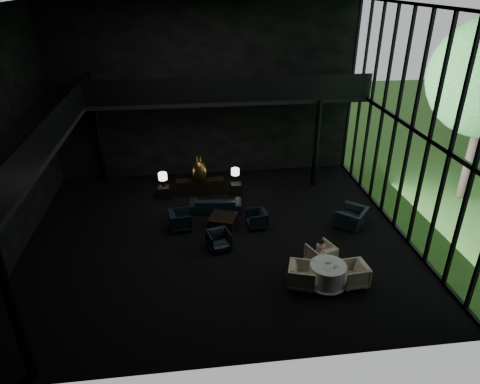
{
  "coord_description": "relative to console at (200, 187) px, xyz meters",
  "views": [
    {
      "loc": [
        -0.87,
        -13.59,
        8.8
      ],
      "look_at": [
        0.9,
        0.5,
        1.59
      ],
      "focal_mm": 32.0,
      "sensor_mm": 36.0,
      "label": 1
    }
  ],
  "objects": [
    {
      "name": "mezzanine_left",
      "position": [
        -5.49,
        -3.72,
        3.66
      ],
      "size": [
        2.0,
        12.0,
        0.25
      ],
      "primitive_type": "cube",
      "color": "black",
      "rests_on": "wall_left"
    },
    {
      "name": "railing_left",
      "position": [
        -4.49,
        -3.72,
        4.26
      ],
      "size": [
        0.06,
        12.0,
        1.0
      ],
      "primitive_type": "cube",
      "color": "black",
      "rests_on": "mezzanine_left"
    },
    {
      "name": "lounge_armchair_west",
      "position": [
        -0.87,
        -2.94,
        0.11
      ],
      "size": [
        0.92,
        0.97,
        0.9
      ],
      "primitive_type": "imported",
      "rotation": [
        0.0,
        0.0,
        1.7
      ],
      "color": "black",
      "rests_on": "floor"
    },
    {
      "name": "table_lamp_left",
      "position": [
        -1.6,
        -0.13,
        0.63
      ],
      "size": [
        0.38,
        0.38,
        0.63
      ],
      "color": "black",
      "rests_on": "side_table_left"
    },
    {
      "name": "window_armchair",
      "position": [
        5.75,
        -3.55,
        0.18
      ],
      "size": [
        1.36,
        1.41,
        1.04
      ],
      "primitive_type": "imported",
      "rotation": [
        0.0,
        0.0,
        -2.27
      ],
      "color": "black",
      "rests_on": "floor"
    },
    {
      "name": "coffee_table",
      "position": [
        0.77,
        -2.94,
        -0.12
      ],
      "size": [
        1.27,
        1.27,
        0.44
      ],
      "primitive_type": "cube",
      "rotation": [
        0.0,
        0.0,
        -0.36
      ],
      "color": "black",
      "rests_on": "floor"
    },
    {
      "name": "side_table_left",
      "position": [
        -1.6,
        -0.19,
        -0.08
      ],
      "size": [
        0.47,
        0.47,
        0.52
      ],
      "primitive_type": "cube",
      "color": "black",
      "rests_on": "floor"
    },
    {
      "name": "sofa",
      "position": [
        0.58,
        -1.7,
        0.09
      ],
      "size": [
        2.24,
        0.88,
        0.85
      ],
      "primitive_type": "imported",
      "rotation": [
        0.0,
        0.0,
        3.03
      ],
      "color": "black",
      "rests_on": "floor"
    },
    {
      "name": "dining_chair_west",
      "position": [
        2.92,
        -6.87,
        0.14
      ],
      "size": [
        1.12,
        1.16,
        0.96
      ],
      "primitive_type": "imported",
      "rotation": [
        0.0,
        0.0,
        1.25
      ],
      "color": "#ADA392",
      "rests_on": "floor"
    },
    {
      "name": "saucer",
      "position": [
        3.98,
        -6.94,
        0.42
      ],
      "size": [
        0.21,
        0.21,
        0.01
      ],
      "primitive_type": "cylinder",
      "rotation": [
        0.0,
        0.0,
        -0.42
      ],
      "color": "white",
      "rests_on": "dining_table"
    },
    {
      "name": "railing_back",
      "position": [
        1.51,
        0.28,
        4.26
      ],
      "size": [
        12.0,
        0.06,
        1.0
      ],
      "primitive_type": "cube",
      "color": "black",
      "rests_on": "mezzanine_back"
    },
    {
      "name": "column_ne",
      "position": [
        5.31,
        0.28,
        1.66
      ],
      "size": [
        0.24,
        0.24,
        4.0
      ],
      "primitive_type": "cylinder",
      "color": "black",
      "rests_on": "floor"
    },
    {
      "name": "column_sw",
      "position": [
        -4.49,
        -9.42,
        1.66
      ],
      "size": [
        0.24,
        0.24,
        4.0
      ],
      "primitive_type": "cylinder",
      "color": "black",
      "rests_on": "floor"
    },
    {
      "name": "mezzanine_back",
      "position": [
        1.51,
        1.28,
        3.66
      ],
      "size": [
        12.0,
        2.0,
        0.25
      ],
      "primitive_type": "cube",
      "color": "black",
      "rests_on": "wall_back"
    },
    {
      "name": "dining_table",
      "position": [
        3.73,
        -6.9,
        -0.01
      ],
      "size": [
        1.29,
        1.29,
        0.75
      ],
      "color": "white",
      "rests_on": "floor"
    },
    {
      "name": "curtain_wall",
      "position": [
        7.46,
        -3.72,
        3.66
      ],
      "size": [
        0.2,
        12.0,
        8.0
      ],
      "primitive_type": null,
      "color": "black",
      "rests_on": "ground"
    },
    {
      "name": "floor",
      "position": [
        0.51,
        -3.72,
        -0.34
      ],
      "size": [
        14.0,
        12.0,
        0.02
      ],
      "primitive_type": "cube",
      "color": "black",
      "rests_on": "ground"
    },
    {
      "name": "column_nw",
      "position": [
        -4.49,
        1.98,
        1.66
      ],
      "size": [
        0.24,
        0.24,
        4.0
      ],
      "primitive_type": "cylinder",
      "color": "black",
      "rests_on": "floor"
    },
    {
      "name": "lounge_armchair_east",
      "position": [
        2.07,
        -3.16,
        0.04
      ],
      "size": [
        0.75,
        0.79,
        0.76
      ],
      "primitive_type": "imported",
      "rotation": [
        0.0,
        0.0,
        -1.48
      ],
      "color": "black",
      "rests_on": "floor"
    },
    {
      "name": "bronze_urn",
      "position": [
        -0.0,
        -0.15,
        0.85
      ],
      "size": [
        0.64,
        0.64,
        1.2
      ],
      "color": "#A36D37",
      "rests_on": "console"
    },
    {
      "name": "plate_a",
      "position": [
        3.64,
        -7.08,
        0.42
      ],
      "size": [
        0.31,
        0.31,
        0.02
      ],
      "primitive_type": "cylinder",
      "rotation": [
        0.0,
        0.0,
        -0.32
      ],
      "color": "white",
      "rests_on": "dining_table"
    },
    {
      "name": "ceiling",
      "position": [
        0.51,
        -3.72,
        7.66
      ],
      "size": [
        14.0,
        12.0,
        0.02
      ],
      "primitive_type": "cube",
      "color": "black",
      "rests_on": "ground"
    },
    {
      "name": "table_lamp_right",
      "position": [
        1.6,
        0.03,
        0.61
      ],
      "size": [
        0.36,
        0.36,
        0.6
      ],
      "color": "black",
      "rests_on": "side_table_right"
    },
    {
      "name": "cream_pot",
      "position": [
        3.84,
        -7.09,
        0.44
      ],
      "size": [
        0.06,
        0.06,
        0.06
      ],
      "primitive_type": "cylinder",
      "rotation": [
        0.0,
        0.0,
        0.16
      ],
      "color": "#99999E",
      "rests_on": "dining_table"
    },
    {
      "name": "cereal_bowl",
      "position": [
        3.74,
        -6.79,
        0.46
      ],
      "size": [
        0.18,
        0.18,
        0.09
      ],
      "primitive_type": "ellipsoid",
      "color": "white",
      "rests_on": "dining_table"
    },
    {
      "name": "side_table_right",
      "position": [
        1.6,
        -0.25,
        -0.08
      ],
      "size": [
        0.47,
        0.47,
        0.51
      ],
      "primitive_type": "cube",
      "color": "black",
      "rests_on": "floor"
    },
    {
      "name": "wall_back",
      "position": [
        0.51,
        2.28,
        3.66
      ],
      "size": [
        14.0,
        0.04,
        8.0
      ],
      "primitive_type": "cube",
      "color": "black",
      "rests_on": "ground"
    },
    {
      "name": "dining_chair_east",
      "position": [
        4.54,
        -6.99,
        0.11
      ],
      "size": [
        0.88,
        0.93,
        0.89
      ],
      "primitive_type": "imported",
      "rotation": [
        0.0,
        0.0,
        -1.48
      ],
      "color": "beige",
      "rests_on": "floor"
    },
    {
      "name": "dining_chair_north",
      "position": [
        3.83,
        -5.83,
        0.11
      ],
      "size": [
        1.11,
        1.08,
        0.9
      ],
      "primitive_type": "imported",
      "rotation": [
        0.0,
        0.0,
        3.51
      ],
      "color": "tan",
      "rests_on": "floor"
    },
    {
      "name": "child",
      "position": [
        3.76,
        -5.94,
        0.41
      ],
      "size": [
        0.28,
        0.28,
        0.61
      ],
      "rotation": [
        0.0,
        0.0,
        3.14
      ],
      "color": "pink",
      "rests_on": "dining_chair_north"
    },
    {
      "name": "coffee_cup",
      "position": [
        3.94,
        -7.0,
        0.46
      ],
      "size": [
        0.1,
        0.1,
        0.06
      ],
      "primitive_type": "cylinder",
      "rotation": [
        0.0,
        0.0,
        -0.26
      ],
      "color": "white",
      "rests_on": "saucer"
    },
    {
      "name": "console",
      "position": [
        0.0,
        0.0,
        0.0
      ],
      "size": [
        2.12,
        0.48,
        0.68
      ],
      "primitive_type": "cube",
      "color": "black",
      "rests_on": "floor"
    },
    {
      "name": "wall_front",
      "position": [
        0.51,
        -9.72,
        3.66
      ],
      "size": [
        14.0,
        0.04,
        8.0
      ],
      "primitive_type": "cube",
      "color": "black",
      "rests_on": "ground"
    },
    {
      "name": "lounge_armchair_south",
      "position": [
        0.49,
        -4.48,
        0.05
      ],
      "size": [
        0.92,
        0.89,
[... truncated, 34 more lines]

